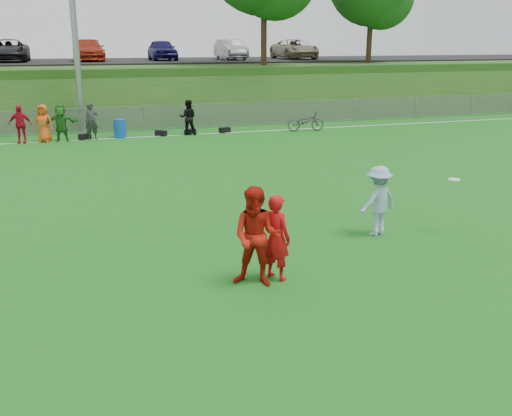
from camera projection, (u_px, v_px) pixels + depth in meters
name	position (u px, v px, depth m)	size (l,w,h in m)	color
ground	(280.00, 280.00, 11.03)	(120.00, 120.00, 0.00)	#135B13
sideline_far	(150.00, 137.00, 27.44)	(60.00, 0.10, 0.01)	white
fence	(144.00, 118.00, 29.08)	(58.00, 0.06, 1.30)	gray
berm	(122.00, 85.00, 38.87)	(120.00, 18.00, 3.00)	#204814
parking_lot	(118.00, 61.00, 40.26)	(120.00, 12.00, 0.10)	black
car_row	(101.00, 50.00, 38.78)	(32.04, 5.18, 1.44)	silver
spectator_row	(84.00, 122.00, 26.31)	(8.65, 0.84, 1.69)	red
gear_bags	(167.00, 133.00, 27.74)	(7.37, 0.58, 0.26)	black
player_red_left	(276.00, 237.00, 10.87)	(0.62, 0.40, 1.69)	red
player_red_center	(257.00, 237.00, 10.55)	(0.93, 0.72, 1.91)	#AF160C
player_blue	(378.00, 201.00, 13.37)	(1.08, 0.62, 1.67)	#8CA8C2
frisbee	(454.00, 180.00, 13.44)	(0.28, 0.28, 0.03)	white
recycling_bin	(120.00, 128.00, 27.06)	(0.58, 0.58, 0.87)	#1048B4
bicycle	(306.00, 121.00, 29.00)	(0.66, 1.89, 0.99)	#333335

